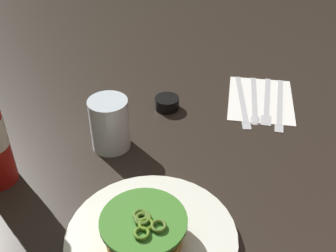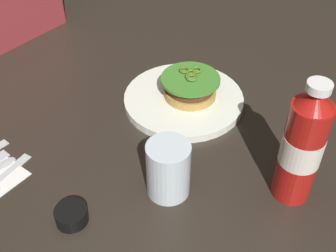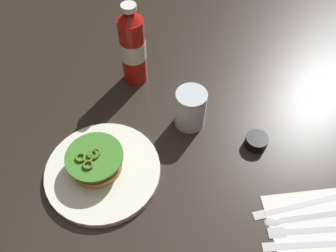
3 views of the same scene
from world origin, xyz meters
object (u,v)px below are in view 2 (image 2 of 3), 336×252
condiment_cup (71,215)px  water_glass (168,169)px  burger_sandwich (190,86)px  dinner_plate (184,100)px  ketchup_bottle (302,147)px

condiment_cup → water_glass: bearing=-29.5°
burger_sandwich → water_glass: (-0.23, -0.12, 0.01)m
dinner_plate → condiment_cup: (-0.36, -0.04, 0.00)m
dinner_plate → condiment_cup: 0.37m
dinner_plate → condiment_cup: bearing=-173.6°
dinner_plate → water_glass: 0.25m
dinner_plate → water_glass: bearing=-149.8°
burger_sandwich → condiment_cup: (-0.38, -0.03, -0.03)m
dinner_plate → ketchup_bottle: ketchup_bottle is taller
dinner_plate → burger_sandwich: bearing=-33.8°
dinner_plate → water_glass: size_ratio=2.48×
burger_sandwich → ketchup_bottle: bearing=-109.1°
ketchup_bottle → water_glass: 0.22m
burger_sandwich → condiment_cup: size_ratio=2.35×
dinner_plate → ketchup_bottle: size_ratio=1.11×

